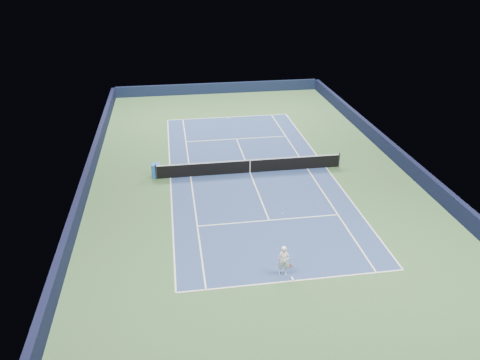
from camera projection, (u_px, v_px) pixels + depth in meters
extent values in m
plane|color=#32542E|center=(250.00, 173.00, 32.44)|extent=(40.00, 40.00, 0.00)
cube|color=#101832|center=(218.00, 88.00, 49.71)|extent=(22.00, 0.35, 1.10)
cube|color=black|center=(398.00, 156.00, 33.68)|extent=(0.35, 40.00, 1.10)
cube|color=black|center=(88.00, 176.00, 30.72)|extent=(0.35, 40.00, 1.10)
cube|color=navy|center=(250.00, 173.00, 32.44)|extent=(10.97, 23.77, 0.01)
cube|color=white|center=(228.00, 117.00, 42.94)|extent=(10.97, 0.08, 0.00)
cube|color=white|center=(293.00, 281.00, 21.94)|extent=(10.97, 0.08, 0.00)
cube|color=white|center=(326.00, 167.00, 33.19)|extent=(0.08, 23.77, 0.00)
cube|color=white|center=(170.00, 178.00, 31.69)|extent=(0.08, 23.77, 0.00)
cube|color=white|center=(307.00, 169.00, 33.00)|extent=(0.08, 23.77, 0.00)
cube|color=white|center=(191.00, 176.00, 31.88)|extent=(0.08, 23.77, 0.00)
cube|color=white|center=(237.00, 139.00, 38.09)|extent=(8.23, 0.08, 0.00)
cube|color=white|center=(269.00, 220.00, 26.78)|extent=(8.23, 0.08, 0.00)
cube|color=white|center=(250.00, 172.00, 32.44)|extent=(0.08, 12.80, 0.00)
cube|color=white|center=(228.00, 118.00, 42.81)|extent=(0.08, 0.30, 0.00)
cube|color=white|center=(293.00, 279.00, 22.07)|extent=(0.08, 0.30, 0.00)
cylinder|color=black|center=(156.00, 172.00, 31.33)|extent=(0.10, 0.10, 1.07)
cylinder|color=black|center=(339.00, 160.00, 33.08)|extent=(0.10, 0.10, 1.07)
cube|color=black|center=(250.00, 167.00, 32.24)|extent=(12.80, 0.03, 0.91)
cube|color=white|center=(250.00, 160.00, 32.02)|extent=(12.80, 0.04, 0.06)
cube|color=white|center=(250.00, 167.00, 32.24)|extent=(0.05, 0.04, 0.91)
cube|color=blue|center=(156.00, 170.00, 31.62)|extent=(0.66, 0.61, 0.97)
cube|color=white|center=(161.00, 171.00, 31.67)|extent=(0.05, 0.43, 0.43)
imported|color=white|center=(284.00, 261.00, 22.06)|extent=(0.65, 0.54, 1.54)
cylinder|color=pink|center=(291.00, 262.00, 22.10)|extent=(0.03, 0.03, 0.25)
cylinder|color=black|center=(290.00, 266.00, 22.20)|extent=(0.25, 0.02, 0.25)
cylinder|color=pink|center=(290.00, 266.00, 22.20)|extent=(0.27, 0.03, 0.27)
sphere|color=gold|center=(283.00, 214.00, 22.07)|extent=(0.07, 0.07, 0.07)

